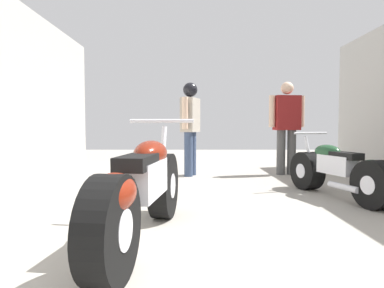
{
  "coord_description": "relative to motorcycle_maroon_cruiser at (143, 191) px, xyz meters",
  "views": [
    {
      "loc": [
        -0.46,
        0.03,
        0.9
      ],
      "look_at": [
        -0.47,
        3.95,
        0.69
      ],
      "focal_mm": 31.95,
      "sensor_mm": 36.0,
      "label": 1
    }
  ],
  "objects": [
    {
      "name": "ground_plane",
      "position": [
        0.83,
        1.17,
        -0.41
      ],
      "size": [
        18.04,
        18.04,
        0.0
      ],
      "primitive_type": "plane",
      "color": "#9E998E"
    },
    {
      "name": "motorcycle_maroon_cruiser",
      "position": [
        0.0,
        0.0,
        0.0
      ],
      "size": [
        0.64,
        2.07,
        0.96
      ],
      "color": "black",
      "rests_on": "ground_plane"
    },
    {
      "name": "motorcycle_black_naked",
      "position": [
        2.19,
        1.64,
        -0.08
      ],
      "size": [
        0.76,
        1.73,
        0.81
      ],
      "color": "black",
      "rests_on": "ground_plane"
    },
    {
      "name": "mechanic_in_blue",
      "position": [
        2.12,
        3.72,
        0.55
      ],
      "size": [
        0.69,
        0.31,
        1.7
      ],
      "color": "#4C4C4C",
      "rests_on": "ground_plane"
    },
    {
      "name": "mechanic_with_helmet",
      "position": [
        0.35,
        3.57,
        0.59
      ],
      "size": [
        0.36,
        0.65,
        1.67
      ],
      "color": "#384766",
      "rests_on": "ground_plane"
    }
  ]
}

